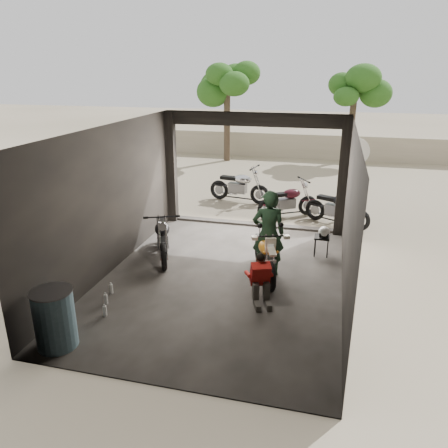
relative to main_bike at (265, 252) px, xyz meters
The scene contains 16 objects.
ground 1.09m from the main_bike, 157.15° to the right, with size 80.00×80.00×0.00m, color #7A6D56.
garage 1.11m from the main_bike, 167.39° to the left, with size 7.00×7.13×3.20m.
boundary_wall 13.67m from the main_bike, 93.55° to the left, with size 18.00×0.30×1.20m, color gray.
tree_left 13.18m from the main_bike, 107.58° to the left, with size 2.20×2.20×5.60m.
tree_right 14.10m from the main_bike, 81.86° to the left, with size 2.20×2.20×5.00m.
main_bike is the anchor object (origin of this frame).
left_bike 2.56m from the main_bike, behind, with size 0.74×1.81×1.22m, color black, non-canonical shape.
outside_bike_a 5.66m from the main_bike, 108.01° to the left, with size 0.77×1.86×1.26m, color black, non-canonical shape.
outside_bike_b 4.18m from the main_bike, 89.70° to the left, with size 0.70×1.71×1.15m, color #410F1A, non-canonical shape.
outside_bike_c 4.06m from the main_bike, 68.69° to the left, with size 0.72×1.75×1.19m, color black, non-canonical shape.
rider 0.40m from the main_bike, 68.79° to the left, with size 0.70×0.46×1.92m, color black.
mechanic 1.22m from the main_bike, 83.81° to the right, with size 0.49×0.66×0.96m, color red, non-canonical shape.
stool 1.86m from the main_bike, 51.58° to the left, with size 0.36×0.36×0.50m.
helmet 1.87m from the main_bike, 50.32° to the left, with size 0.28×0.29×0.26m, color white.
oil_drum 4.40m from the main_bike, 130.30° to the right, with size 0.65×0.65×1.00m, color slate.
sign_post 5.10m from the main_bike, 68.11° to the left, with size 0.81×0.08×2.42m.
Camera 1 is at (2.12, -8.20, 4.30)m, focal length 35.00 mm.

